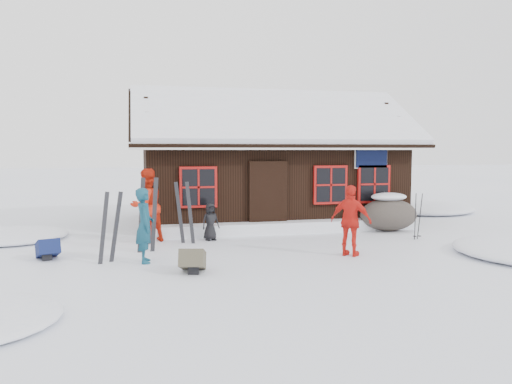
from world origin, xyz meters
TOP-DOWN VIEW (x-y plane):
  - ground at (0.00, 0.00)m, footprint 120.00×120.00m
  - mountain_hut at (1.50, 4.98)m, footprint 8.90×6.09m
  - snow_drift at (1.50, 2.25)m, footprint 7.60×0.60m
  - snow_mounds at (1.65, 1.86)m, footprint 20.60×13.20m
  - skier_teal at (-2.62, -0.66)m, footprint 0.40×0.59m
  - skier_orange_left at (-2.53, 1.66)m, footprint 1.17×1.13m
  - skier_orange_right at (1.88, -1.07)m, footprint 0.94×0.93m
  - skier_crouched at (-0.89, 1.60)m, footprint 0.55×0.44m
  - boulder at (4.44, 1.94)m, footprint 1.72×1.29m
  - ski_pair_left at (-3.33, -0.48)m, footprint 0.54×0.22m
  - ski_pair_mid at (-1.58, 1.35)m, footprint 0.51×0.18m
  - ski_pair_right at (-2.52, 0.46)m, footprint 0.51×0.09m
  - ski_poles at (4.50, 0.48)m, footprint 0.23×0.11m
  - backpack_blue at (-4.67, 0.17)m, footprint 0.60×0.69m
  - backpack_olive at (-1.73, -1.75)m, footprint 0.60×0.72m

SIDE VIEW (x-z plane):
  - ground at x=0.00m, z-range 0.00..0.00m
  - snow_mounds at x=1.65m, z-range -0.24..0.24m
  - backpack_blue at x=-4.67m, z-range 0.00..0.32m
  - backpack_olive at x=-1.73m, z-range 0.00..0.34m
  - snow_drift at x=1.50m, z-range 0.00..0.35m
  - skier_crouched at x=-0.89m, z-range 0.00..0.98m
  - boulder at x=4.44m, z-range 0.01..1.01m
  - ski_poles at x=4.50m, z-range -0.04..1.23m
  - ski_pair_left at x=-3.33m, z-range -0.05..1.51m
  - ski_pair_mid at x=-1.58m, z-range -0.05..1.57m
  - skier_teal at x=-2.62m, z-range 0.00..1.58m
  - skier_orange_right at x=1.88m, z-range 0.00..1.60m
  - ski_pair_right at x=-2.52m, z-range -0.05..1.74m
  - skier_orange_left at x=-2.53m, z-range 0.00..1.91m
  - mountain_hut at x=1.50m, z-range -0.63..3.79m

